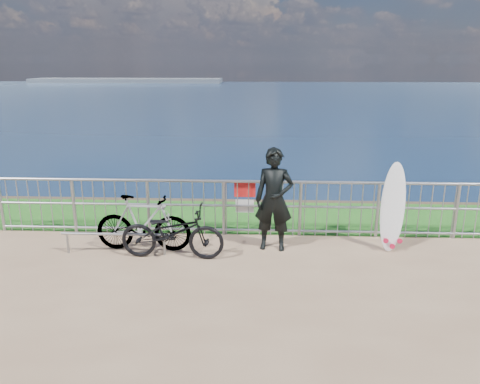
# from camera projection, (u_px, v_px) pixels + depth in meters

# --- Properties ---
(grass_strip) EXTENTS (120.00, 120.00, 0.00)m
(grass_strip) POSITION_uv_depth(u_px,v_px,m) (250.00, 216.00, 10.39)
(grass_strip) COLOR #1B5918
(grass_strip) RESTS_ON ground
(seascape) EXTENTS (260.00, 260.00, 5.00)m
(seascape) POSITION_uv_depth(u_px,v_px,m) (128.00, 83.00, 152.57)
(seascape) COLOR brown
(seascape) RESTS_ON ground
(railing) EXTENTS (10.06, 0.10, 1.13)m
(railing) POSITION_uv_depth(u_px,v_px,m) (250.00, 207.00, 9.17)
(railing) COLOR gray
(railing) RESTS_ON ground
(surfer) EXTENTS (0.74, 0.53, 1.88)m
(surfer) POSITION_uv_depth(u_px,v_px,m) (274.00, 200.00, 8.41)
(surfer) COLOR black
(surfer) RESTS_ON ground
(surfboard) EXTENTS (0.53, 0.50, 1.62)m
(surfboard) POSITION_uv_depth(u_px,v_px,m) (393.00, 210.00, 8.44)
(surfboard) COLOR white
(surfboard) RESTS_ON ground
(bicycle_near) EXTENTS (1.83, 0.70, 0.95)m
(bicycle_near) POSITION_uv_depth(u_px,v_px,m) (172.00, 232.00, 8.14)
(bicycle_near) COLOR black
(bicycle_near) RESTS_ON ground
(bicycle_far) EXTENTS (1.76, 0.55, 1.05)m
(bicycle_far) POSITION_uv_depth(u_px,v_px,m) (143.00, 223.00, 8.45)
(bicycle_far) COLOR black
(bicycle_far) RESTS_ON ground
(bike_rack) EXTENTS (1.95, 0.05, 0.40)m
(bike_rack) POSITION_uv_depth(u_px,v_px,m) (115.00, 236.00, 8.32)
(bike_rack) COLOR gray
(bike_rack) RESTS_ON ground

